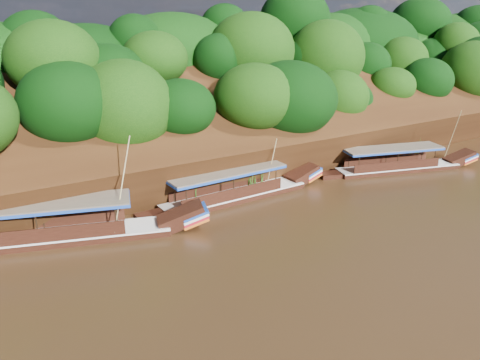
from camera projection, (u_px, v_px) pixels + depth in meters
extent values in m
plane|color=black|center=(324.00, 234.00, 30.74)|extent=(160.00, 160.00, 0.00)
cube|color=black|center=(209.00, 133.00, 42.41)|extent=(120.00, 16.12, 13.64)
cube|color=black|center=(167.00, 145.00, 51.62)|extent=(120.00, 24.00, 12.00)
ellipsoid|color=#09360A|center=(150.00, 144.00, 38.66)|extent=(18.00, 8.00, 6.40)
ellipsoid|color=#09360A|center=(174.00, 62.00, 46.12)|extent=(24.00, 11.00, 8.40)
ellipsoid|color=#09360A|center=(402.00, 110.00, 53.05)|extent=(18.00, 8.00, 6.00)
ellipsoid|color=#09360A|center=(413.00, 53.00, 62.18)|extent=(22.00, 10.00, 8.00)
cube|color=black|center=(398.00, 171.00, 43.24)|extent=(11.86, 5.27, 0.83)
cube|color=silver|center=(398.00, 167.00, 43.11)|extent=(11.87, 5.33, 0.09)
cube|color=black|center=(459.00, 159.00, 44.65)|extent=(3.09, 2.24, 1.60)
cube|color=#1942A4|center=(466.00, 155.00, 44.73)|extent=(1.83, 1.92, 0.59)
cube|color=#B11320|center=(466.00, 158.00, 44.84)|extent=(1.83, 1.92, 0.59)
cube|color=brown|center=(393.00, 148.00, 42.32)|extent=(9.49, 4.84, 0.11)
cube|color=#1942A4|center=(393.00, 149.00, 42.36)|extent=(9.49, 4.84, 0.17)
cylinder|color=tan|center=(453.00, 135.00, 42.99)|extent=(1.56, 2.02, 4.99)
cube|color=black|center=(235.00, 199.00, 36.60)|extent=(12.21, 2.61, 0.91)
cube|color=silver|center=(235.00, 194.00, 36.45)|extent=(12.21, 2.68, 0.10)
cube|color=black|center=(302.00, 175.00, 39.89)|extent=(2.93, 1.76, 1.71)
cube|color=#1942A4|center=(309.00, 170.00, 40.18)|extent=(1.55, 1.78, 0.62)
cube|color=#B11320|center=(309.00, 174.00, 40.30)|extent=(1.55, 1.78, 0.62)
cube|color=brown|center=(227.00, 171.00, 35.38)|extent=(9.59, 2.86, 0.12)
cube|color=#1942A4|center=(227.00, 173.00, 35.43)|extent=(9.59, 2.86, 0.18)
cylinder|color=tan|center=(271.00, 164.00, 36.83)|extent=(0.52, 0.69, 4.14)
cube|color=black|center=(58.00, 241.00, 29.90)|extent=(14.22, 6.51, 0.97)
cube|color=silver|center=(57.00, 234.00, 29.75)|extent=(14.25, 6.58, 0.11)
cube|color=black|center=(182.00, 217.00, 31.47)|extent=(3.71, 2.69, 1.90)
cube|color=#1942A4|center=(195.00, 212.00, 31.56)|extent=(2.21, 2.28, 0.71)
cube|color=#B11320|center=(195.00, 217.00, 31.68)|extent=(2.21, 2.28, 0.71)
cube|color=brown|center=(37.00, 205.00, 28.83)|extent=(11.40, 5.92, 0.13)
cube|color=#1942A4|center=(38.00, 206.00, 28.87)|extent=(11.40, 5.92, 0.19)
cylinder|color=tan|center=(122.00, 184.00, 29.49)|extent=(1.99, 1.41, 5.76)
cone|color=#2E6519|center=(67.00, 217.00, 31.35)|extent=(1.50, 1.50, 1.67)
cone|color=#2E6519|center=(191.00, 194.00, 35.64)|extent=(1.50, 1.50, 1.47)
cone|color=#2E6519|center=(256.00, 180.00, 37.98)|extent=(1.50, 1.50, 1.83)
cone|color=#2E6519|center=(309.00, 164.00, 41.94)|extent=(1.50, 1.50, 2.00)
cone|color=#2E6519|center=(354.00, 158.00, 44.05)|extent=(1.50, 1.50, 1.69)
cone|color=#2E6519|center=(415.00, 146.00, 48.00)|extent=(1.50, 1.50, 1.83)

